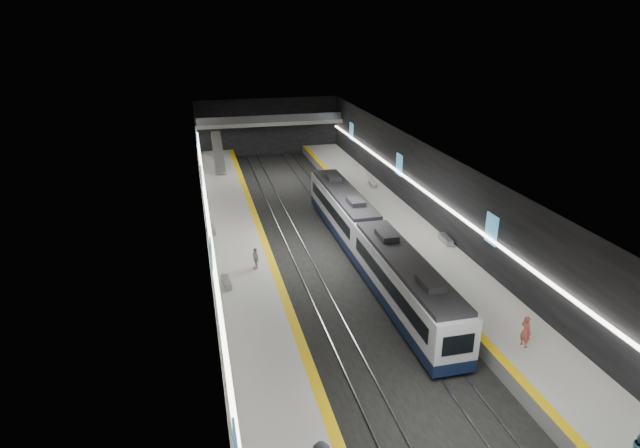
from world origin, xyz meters
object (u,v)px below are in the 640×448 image
object	(u,v)px
escalator	(218,153)
passenger_left_a	(255,258)
train	(369,240)
bench_left_near	(226,282)
bench_left_far	(212,229)
passenger_right_a	(526,332)
bench_right_near	(446,240)
bench_right_far	(372,184)

from	to	relation	value
escalator	passenger_left_a	bearing A→B (deg)	-88.31
train	passenger_left_a	bearing A→B (deg)	-176.73
bench_left_near	bench_left_far	world-z (taller)	bench_left_far
passenger_right_a	passenger_left_a	world-z (taller)	passenger_right_a
escalator	bench_right_near	world-z (taller)	escalator
passenger_left_a	bench_right_far	bearing A→B (deg)	123.74
bench_left_near	bench_left_far	size ratio (longest dim) A/B	0.99
passenger_left_a	bench_right_near	bearing A→B (deg)	78.78
bench_right_near	bench_left_near	bearing A→B (deg)	-165.60
bench_left_near	passenger_right_a	size ratio (longest dim) A/B	0.95
bench_right_near	passenger_right_a	bearing A→B (deg)	-94.76
escalator	train	bearing A→B (deg)	-70.83
passenger_right_a	passenger_left_a	distance (m)	19.46
escalator	passenger_left_a	xyz separation A→B (m)	(0.87, -29.29, -1.04)
bench_right_near	passenger_right_a	world-z (taller)	passenger_right_a
passenger_left_a	train	bearing A→B (deg)	77.83
train	bench_left_near	xyz separation A→B (m)	(-11.51, -2.67, -0.97)
bench_left_near	passenger_left_a	world-z (taller)	passenger_left_a
bench_right_far	passenger_right_a	xyz separation A→B (m)	(-1.49, -31.42, 0.75)
escalator	bench_left_near	distance (m)	31.53
train	bench_left_far	size ratio (longest dim) A/B	15.88
passenger_right_a	bench_right_far	bearing A→B (deg)	-13.02
bench_right_near	train	bearing A→B (deg)	-170.38
passenger_right_a	bench_left_far	bearing A→B (deg)	26.99
bench_left_near	bench_right_near	xyz separation A→B (m)	(18.51, 3.34, 0.02)
escalator	passenger_right_a	bearing A→B (deg)	-71.18
bench_right_far	passenger_right_a	world-z (taller)	passenger_right_a
bench_right_near	passenger_left_a	xyz separation A→B (m)	(-16.13, -1.19, 0.61)
train	bench_right_far	xyz separation A→B (m)	(6.15, 17.18, -0.96)
escalator	bench_right_far	distance (m)	19.95
bench_left_near	bench_right_far	world-z (taller)	bench_right_far
bench_right_near	bench_right_far	bearing A→B (deg)	97.09
train	bench_right_far	world-z (taller)	train
bench_left_near	bench_right_far	xyz separation A→B (m)	(17.66, 19.85, 0.01)
train	escalator	xyz separation A→B (m)	(-10.00, 28.77, 0.70)
train	bench_right_far	bearing A→B (deg)	70.29
bench_left_far	passenger_left_a	xyz separation A→B (m)	(2.87, -8.15, 0.63)
bench_right_far	passenger_left_a	bearing A→B (deg)	-124.84
bench_left_near	passenger_left_a	size ratio (longest dim) A/B	1.09
bench_left_far	passenger_right_a	world-z (taller)	passenger_right_a
bench_right_near	bench_right_far	size ratio (longest dim) A/B	1.05
bench_left_near	bench_left_far	distance (m)	10.32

